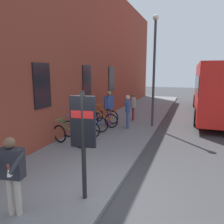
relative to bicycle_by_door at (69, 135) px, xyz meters
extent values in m
plane|color=#38383A|center=(3.55, -3.72, -0.51)|extent=(60.00, 60.00, 0.00)
cube|color=slate|center=(5.55, -0.97, -0.45)|extent=(24.00, 3.50, 0.12)
cube|color=brown|center=(6.55, 1.08, 3.53)|extent=(22.00, 0.60, 8.08)
cube|color=black|center=(-0.45, 0.76, 1.89)|extent=(0.90, 0.06, 1.60)
cube|color=black|center=(3.05, 0.76, 1.89)|extent=(0.90, 0.06, 1.60)
cube|color=black|center=(6.55, 0.76, 1.89)|extent=(0.90, 0.06, 1.60)
torus|color=black|center=(0.14, 0.51, -0.03)|extent=(0.25, 0.71, 0.72)
torus|color=black|center=(-0.14, -0.50, -0.03)|extent=(0.25, 0.71, 0.72)
cylinder|color=#267F3F|center=(0.00, -0.02, 0.25)|extent=(0.31, 0.99, 0.58)
cylinder|color=#267F3F|center=(0.02, 0.06, 0.50)|extent=(0.26, 0.83, 0.09)
cylinder|color=#267F3F|center=(-0.12, -0.42, 0.22)|extent=(0.08, 0.19, 0.51)
cube|color=black|center=(-0.10, -0.35, 0.51)|extent=(0.15, 0.22, 0.06)
cylinder|color=#267F3F|center=(0.13, 0.47, 0.57)|extent=(0.47, 0.15, 0.02)
torus|color=black|center=(0.92, 0.60, -0.03)|extent=(0.18, 0.72, 0.72)
torus|color=black|center=(1.09, -0.43, -0.03)|extent=(0.18, 0.72, 0.72)
cylinder|color=#1E4CA5|center=(1.01, 0.06, 0.25)|extent=(0.21, 1.01, 0.58)
cylinder|color=#1E4CA5|center=(1.00, 0.13, 0.50)|extent=(0.18, 0.85, 0.09)
cylinder|color=#1E4CA5|center=(1.08, -0.36, 0.22)|extent=(0.07, 0.19, 0.51)
cube|color=black|center=(1.07, -0.29, 0.51)|extent=(0.13, 0.21, 0.06)
cylinder|color=#1E4CA5|center=(0.93, 0.55, 0.57)|extent=(0.48, 0.10, 0.02)
torus|color=black|center=(1.81, 0.60, -0.03)|extent=(0.21, 0.72, 0.72)
torus|color=black|center=(2.03, -0.42, -0.03)|extent=(0.21, 0.72, 0.72)
cylinder|color=#1E4CA5|center=(1.93, 0.07, 0.25)|extent=(0.25, 1.00, 0.58)
cylinder|color=#1E4CA5|center=(1.91, 0.14, 0.50)|extent=(0.22, 0.84, 0.09)
cylinder|color=#1E4CA5|center=(2.02, -0.35, 0.22)|extent=(0.07, 0.19, 0.51)
cube|color=black|center=(2.00, -0.28, 0.51)|extent=(0.14, 0.22, 0.06)
cylinder|color=#1E4CA5|center=(1.82, 0.55, 0.57)|extent=(0.47, 0.13, 0.02)
torus|color=black|center=(3.01, 0.47, -0.03)|extent=(0.09, 0.72, 0.72)
torus|color=black|center=(2.98, -0.58, -0.03)|extent=(0.09, 0.72, 0.72)
cylinder|color=orange|center=(2.99, -0.08, 0.25)|extent=(0.07, 1.02, 0.58)
cylinder|color=orange|center=(3.00, -0.01, 0.50)|extent=(0.07, 0.85, 0.09)
cylinder|color=orange|center=(2.98, -0.51, 0.22)|extent=(0.04, 0.19, 0.51)
cube|color=black|center=(2.98, -0.43, 0.51)|extent=(0.11, 0.20, 0.06)
cylinder|color=orange|center=(3.01, 0.42, 0.57)|extent=(0.48, 0.04, 0.02)
torus|color=black|center=(4.09, 0.62, -0.03)|extent=(0.28, 0.70, 0.72)
torus|color=black|center=(3.77, -0.38, -0.03)|extent=(0.28, 0.70, 0.72)
cylinder|color=orange|center=(3.92, 0.09, 0.25)|extent=(0.35, 0.98, 0.58)
cylinder|color=orange|center=(3.95, 0.16, 0.50)|extent=(0.30, 0.82, 0.09)
cylinder|color=orange|center=(3.79, -0.31, 0.22)|extent=(0.09, 0.19, 0.51)
cube|color=black|center=(3.81, -0.24, 0.51)|extent=(0.16, 0.22, 0.06)
cylinder|color=orange|center=(4.08, 0.57, 0.57)|extent=(0.46, 0.17, 0.02)
cylinder|color=black|center=(-2.92, -2.18, 0.81)|extent=(0.10, 0.10, 2.40)
cube|color=black|center=(-2.92, -2.18, 1.36)|extent=(0.15, 0.56, 1.10)
cube|color=red|center=(-2.92, -2.18, 1.53)|extent=(0.15, 0.50, 0.16)
cube|color=red|center=(8.69, -5.72, 1.34)|extent=(10.53, 2.62, 3.00)
cube|color=black|center=(8.69, -5.72, 1.70)|extent=(10.32, 2.65, 0.90)
cylinder|color=black|center=(5.32, -4.56, -0.01)|extent=(1.00, 0.26, 1.00)
cylinder|color=black|center=(12.04, -4.49, -0.01)|extent=(1.00, 0.26, 1.00)
cylinder|color=#334C8C|center=(3.30, -1.32, 0.01)|extent=(0.12, 0.12, 0.81)
cylinder|color=#334C8C|center=(3.14, -1.38, 0.01)|extent=(0.12, 0.12, 0.81)
cube|color=#334C8C|center=(3.22, -1.35, 0.72)|extent=(0.52, 0.37, 0.61)
sphere|color=#D8AD8C|center=(3.22, -1.35, 1.14)|extent=(0.22, 0.22, 0.22)
cylinder|color=#334C8C|center=(3.47, -1.27, 0.68)|extent=(0.09, 0.09, 0.54)
cylinder|color=#334C8C|center=(2.97, -1.43, 0.68)|extent=(0.09, 0.09, 0.54)
cylinder|color=#723F72|center=(3.24, -0.31, 0.05)|extent=(0.13, 0.13, 0.89)
cylinder|color=#723F72|center=(3.42, -0.35, 0.05)|extent=(0.13, 0.13, 0.89)
cube|color=#334C8C|center=(3.33, -0.33, 0.83)|extent=(0.56, 0.36, 0.66)
sphere|color=#8C664C|center=(3.33, -0.33, 1.29)|extent=(0.24, 0.24, 0.24)
cylinder|color=#334C8C|center=(3.05, -0.27, 0.79)|extent=(0.10, 0.10, 0.59)
cylinder|color=#334C8C|center=(3.62, -0.40, 0.79)|extent=(0.10, 0.10, 0.59)
cylinder|color=maroon|center=(4.97, -1.18, -0.01)|extent=(0.11, 0.11, 0.76)
cylinder|color=maroon|center=(5.12, -1.12, -0.01)|extent=(0.11, 0.11, 0.76)
cube|color=#B2A599|center=(5.05, -1.15, 0.65)|extent=(0.49, 0.38, 0.57)
sphere|color=brown|center=(5.05, -1.15, 1.04)|extent=(0.20, 0.20, 0.20)
cylinder|color=#B2A599|center=(4.82, -1.25, 0.61)|extent=(0.09, 0.09, 0.50)
cylinder|color=#B2A599|center=(5.28, -1.05, 0.61)|extent=(0.09, 0.09, 0.50)
cylinder|color=#B2A599|center=(-3.90, -1.25, 0.00)|extent=(0.11, 0.11, 0.79)
cylinder|color=#B2A599|center=(-3.94, -1.09, 0.00)|extent=(0.11, 0.11, 0.79)
cube|color=#26262D|center=(-3.92, -1.17, 0.69)|extent=(0.32, 0.50, 0.59)
sphere|color=brown|center=(-3.92, -1.17, 1.10)|extent=(0.21, 0.21, 0.21)
cylinder|color=#26262D|center=(-4.05, -1.42, 0.79)|extent=(0.42, 0.09, 0.33)
cone|color=white|center=(-4.23, -1.42, 0.69)|extent=(0.14, 0.11, 0.16)
cylinder|color=brown|center=(-4.23, -1.42, 0.79)|extent=(0.07, 0.05, 0.11)
cylinder|color=#333338|center=(4.10, -2.42, 2.19)|extent=(0.12, 0.12, 5.16)
sphere|color=silver|center=(4.10, -2.42, 4.89)|extent=(0.28, 0.28, 0.28)
camera|label=1|loc=(-6.88, -4.32, 2.42)|focal=34.98mm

